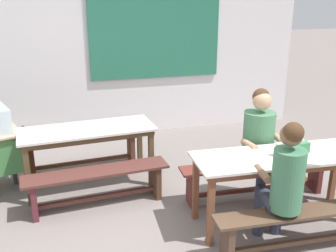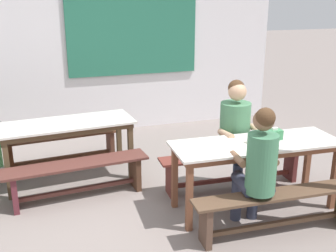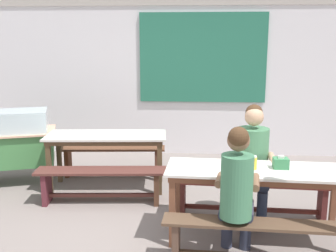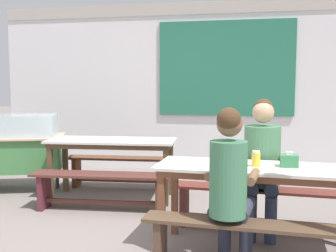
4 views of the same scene
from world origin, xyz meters
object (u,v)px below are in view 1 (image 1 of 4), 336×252
at_px(dining_table_near, 281,162).
at_px(condiment_jar, 279,150).
at_px(bench_far_front, 97,182).
at_px(tissue_box, 301,146).
at_px(bench_near_front, 305,223).
at_px(bench_far_back, 83,149).
at_px(person_near_front, 284,181).
at_px(bench_near_back, 256,174).
at_px(person_right_near_table, 260,140).
at_px(dining_table_far, 87,135).

relative_size(dining_table_near, condiment_jar, 13.54).
height_order(bench_far_front, tissue_box, tissue_box).
xyz_separation_m(bench_far_front, bench_near_front, (1.76, -1.35, -0.01)).
xyz_separation_m(dining_table_near, bench_far_back, (-1.87, 1.88, -0.39)).
xyz_separation_m(bench_far_back, person_near_front, (1.62, -2.32, 0.42)).
distance_m(bench_near_back, person_right_near_table, 0.45).
bearing_deg(dining_table_near, bench_far_front, 155.08).
height_order(dining_table_near, person_near_front, person_near_front).
xyz_separation_m(dining_table_far, bench_near_front, (1.80, -1.88, -0.38)).
height_order(dining_table_near, person_right_near_table, person_right_near_table).
relative_size(dining_table_near, bench_far_back, 1.15).
relative_size(dining_table_far, bench_near_back, 0.90).
bearing_deg(tissue_box, bench_near_front, -114.37).
height_order(dining_table_far, bench_near_back, dining_table_far).
height_order(dining_table_far, bench_far_back, dining_table_far).
bearing_deg(bench_near_back, tissue_box, -67.62).
height_order(bench_far_back, bench_far_front, same).
height_order(dining_table_near, bench_near_back, dining_table_near).
distance_m(bench_near_front, person_near_front, 0.48).
xyz_separation_m(dining_table_far, person_near_front, (1.58, -1.79, 0.04)).
bearing_deg(condiment_jar, bench_near_front, -87.49).
xyz_separation_m(bench_far_front, condiment_jar, (1.73, -0.84, 0.53)).
distance_m(person_near_front, person_right_near_table, 0.95).
bearing_deg(dining_table_far, person_near_front, -48.63).
bearing_deg(bench_far_front, tissue_box, -21.58).
distance_m(bench_near_back, tissue_box, 0.75).
bearing_deg(bench_near_back, condiment_jar, -97.69).
xyz_separation_m(bench_far_back, bench_far_front, (0.08, -1.05, 0.01)).
height_order(tissue_box, condiment_jar, condiment_jar).
bearing_deg(tissue_box, person_near_front, -134.81).
distance_m(bench_far_front, bench_near_back, 1.83).
xyz_separation_m(dining_table_near, bench_far_front, (-1.78, 0.83, -0.38)).
xyz_separation_m(bench_near_front, person_right_near_table, (0.04, 1.00, 0.45)).
distance_m(person_right_near_table, tissue_box, 0.50).
xyz_separation_m(bench_near_back, bench_near_front, (-0.05, -1.05, -0.00)).
xyz_separation_m(bench_far_back, bench_near_back, (1.89, -1.35, 0.00)).
xyz_separation_m(bench_far_front, bench_near_back, (1.81, -0.30, -0.00)).
bearing_deg(bench_far_back, bench_far_front, -85.40).
bearing_deg(bench_near_back, person_right_near_table, -100.07).
xyz_separation_m(person_near_front, condiment_jar, (0.19, 0.43, 0.11)).
bearing_deg(bench_near_back, dining_table_far, 155.91).
bearing_deg(condiment_jar, tissue_box, 9.02).
bearing_deg(person_right_near_table, bench_near_front, -92.35).
bearing_deg(person_near_front, bench_near_front, -21.63).
height_order(bench_far_back, person_near_front, person_near_front).
bearing_deg(tissue_box, person_right_near_table, 115.56).
bearing_deg(bench_near_front, person_right_near_table, 87.65).
bearing_deg(bench_near_back, bench_far_front, 170.56).
height_order(bench_far_back, bench_near_back, same).
relative_size(bench_far_back, person_right_near_table, 1.21).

